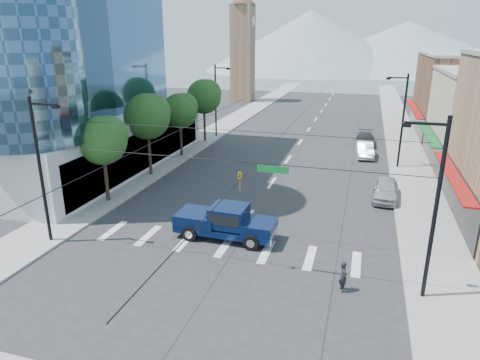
% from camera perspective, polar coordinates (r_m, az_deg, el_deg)
% --- Properties ---
extents(ground, '(160.00, 160.00, 0.00)m').
position_cam_1_polar(ground, '(25.16, -2.69, -10.36)').
color(ground, '#28282B').
rests_on(ground, ground).
extents(sidewalk_left, '(4.00, 120.00, 0.15)m').
position_cam_1_polar(sidewalk_left, '(64.92, -1.23, 7.78)').
color(sidewalk_left, gray).
rests_on(sidewalk_left, ground).
extents(sidewalk_right, '(4.00, 120.00, 0.15)m').
position_cam_1_polar(sidewalk_right, '(62.15, 20.51, 6.13)').
color(sidewalk_right, gray).
rests_on(sidewalk_right, ground).
extents(shop_far, '(12.00, 18.00, 10.00)m').
position_cam_1_polar(shop_far, '(62.50, 28.42, 9.76)').
color(shop_far, brown).
rests_on(shop_far, ground).
extents(clock_tower, '(4.80, 4.80, 20.40)m').
position_cam_1_polar(clock_tower, '(86.16, 0.36, 17.50)').
color(clock_tower, '#8C6B4C').
rests_on(clock_tower, ground).
extents(mountain_left, '(80.00, 80.00, 22.00)m').
position_cam_1_polar(mountain_left, '(172.25, 9.41, 17.88)').
color(mountain_left, gray).
rests_on(mountain_left, ground).
extents(mountain_right, '(90.00, 90.00, 18.00)m').
position_cam_1_polar(mountain_right, '(181.26, 21.31, 16.31)').
color(mountain_right, gray).
rests_on(mountain_right, ground).
extents(tree_near, '(3.65, 3.64, 6.71)m').
position_cam_1_polar(tree_near, '(33.36, -17.63, 5.25)').
color(tree_near, black).
rests_on(tree_near, ground).
extents(tree_midnear, '(4.09, 4.09, 7.52)m').
position_cam_1_polar(tree_midnear, '(39.11, -12.06, 8.46)').
color(tree_midnear, black).
rests_on(tree_midnear, ground).
extents(tree_midfar, '(3.65, 3.64, 6.71)m').
position_cam_1_polar(tree_midfar, '(45.40, -7.83, 9.27)').
color(tree_midfar, black).
rests_on(tree_midfar, ground).
extents(tree_far, '(4.09, 4.09, 7.52)m').
position_cam_1_polar(tree_far, '(51.72, -4.67, 11.17)').
color(tree_far, black).
rests_on(tree_far, ground).
extents(signal_rig, '(21.80, 0.20, 9.00)m').
position_cam_1_polar(signal_rig, '(22.33, -3.23, -1.14)').
color(signal_rig, black).
rests_on(signal_rig, ground).
extents(lamp_pole_nw, '(2.00, 0.25, 9.00)m').
position_cam_1_polar(lamp_pole_nw, '(54.36, -3.14, 10.86)').
color(lamp_pole_nw, black).
rests_on(lamp_pole_nw, ground).
extents(lamp_pole_ne, '(2.00, 0.25, 9.00)m').
position_cam_1_polar(lamp_pole_ne, '(43.52, 20.76, 7.79)').
color(lamp_pole_ne, black).
rests_on(lamp_pole_ne, ground).
extents(pickup_truck, '(6.51, 2.65, 2.18)m').
position_cam_1_polar(pickup_truck, '(27.05, -1.98, -5.51)').
color(pickup_truck, '#07153A').
rests_on(pickup_truck, ground).
extents(pedestrian, '(0.60, 0.70, 1.64)m').
position_cam_1_polar(pedestrian, '(22.44, 13.59, -12.37)').
color(pedestrian, black).
rests_on(pedestrian, ground).
extents(parked_car_near, '(2.11, 4.82, 1.62)m').
position_cam_1_polar(parked_car_near, '(35.36, 18.86, -1.22)').
color(parked_car_near, '#B2B3B7').
rests_on(parked_car_near, ground).
extents(parked_car_mid, '(2.07, 4.85, 1.56)m').
position_cam_1_polar(parked_car_mid, '(47.52, 16.28, 3.91)').
color(parked_car_mid, silver).
rests_on(parked_car_mid, ground).
extents(parked_car_far, '(2.17, 5.11, 1.47)m').
position_cam_1_polar(parked_car_far, '(52.76, 16.37, 5.26)').
color(parked_car_far, '#303133').
rests_on(parked_car_far, ground).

